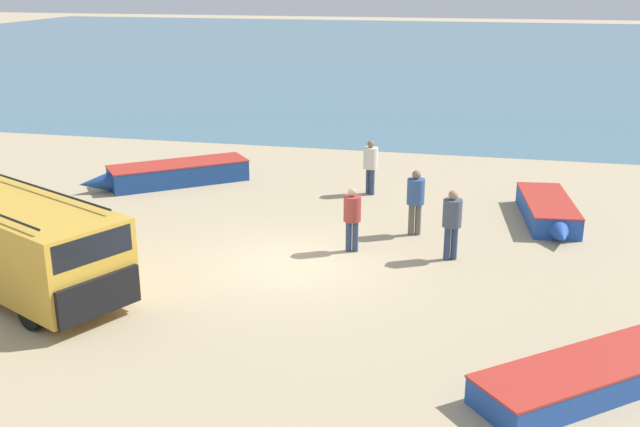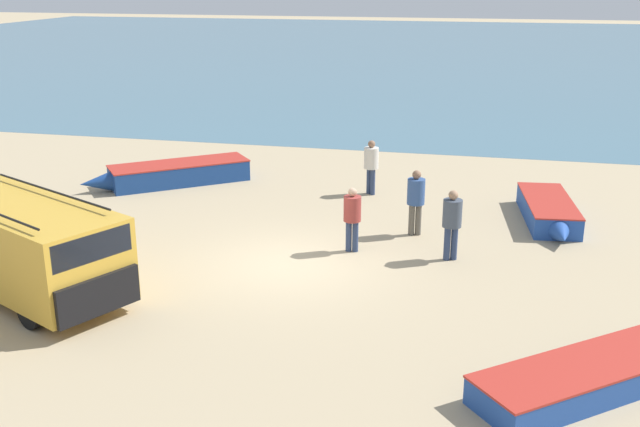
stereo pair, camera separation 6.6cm
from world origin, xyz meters
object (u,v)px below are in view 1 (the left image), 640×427
(fisherman_3, at_px, (416,197))
(fisherman_2, at_px, (452,219))
(fishing_rowboat_1, at_px, (548,211))
(fishing_rowboat_2, at_px, (603,372))
(fisherman_1, at_px, (352,214))
(fishing_rowboat_0, at_px, (172,174))
(fisherman_0, at_px, (371,162))
(parked_van, at_px, (24,245))

(fisherman_3, bearing_deg, fisherman_2, -162.04)
(fishing_rowboat_1, height_order, fisherman_3, fisherman_3)
(fishing_rowboat_2, bearing_deg, fisherman_2, 78.48)
(fisherman_1, height_order, fisherman_3, fisherman_3)
(fishing_rowboat_1, distance_m, fisherman_1, 6.01)
(fishing_rowboat_2, bearing_deg, fishing_rowboat_0, 100.43)
(fisherman_0, bearing_deg, fisherman_2, -111.67)
(parked_van, distance_m, fisherman_1, 7.49)
(parked_van, bearing_deg, fishing_rowboat_1, 60.37)
(fishing_rowboat_0, xyz_separation_m, fishing_rowboat_2, (12.06, -10.05, -0.09))
(fisherman_1, distance_m, fisherman_3, 2.09)
(fishing_rowboat_2, relative_size, fisherman_2, 2.71)
(fisherman_1, bearing_deg, fisherman_3, 136.81)
(fishing_rowboat_2, bearing_deg, fisherman_1, 94.92)
(fisherman_1, bearing_deg, fishing_rowboat_2, 42.80)
(fishing_rowboat_1, xyz_separation_m, fishing_rowboat_2, (0.37, -8.74, -0.05))
(fishing_rowboat_2, distance_m, fisherman_0, 11.78)
(parked_van, relative_size, fishing_rowboat_1, 1.30)
(fisherman_1, xyz_separation_m, fisherman_3, (1.38, 1.57, 0.07))
(fisherman_2, relative_size, fisherman_3, 0.99)
(parked_van, xyz_separation_m, fisherman_3, (7.68, 5.62, -0.07))
(parked_van, bearing_deg, fisherman_0, 83.36)
(fisherman_0, xyz_separation_m, fisherman_2, (2.77, -5.07, 0.02))
(fishing_rowboat_1, bearing_deg, fisherman_0, -113.27)
(parked_van, relative_size, fisherman_3, 3.18)
(fisherman_0, distance_m, fisherman_3, 3.89)
(fishing_rowboat_0, bearing_deg, fisherman_2, 114.36)
(parked_van, distance_m, fishing_rowboat_2, 11.63)
(fishing_rowboat_1, distance_m, fisherman_2, 4.32)
(parked_van, bearing_deg, fisherman_1, 59.25)
(fishing_rowboat_1, bearing_deg, fisherman_3, -68.03)
(parked_van, height_order, fisherman_0, parked_van)
(fishing_rowboat_2, bearing_deg, fisherman_3, 79.57)
(fisherman_0, xyz_separation_m, fisherman_1, (0.36, -5.04, -0.04))
(fishing_rowboat_1, xyz_separation_m, fisherman_2, (-2.46, -3.47, 0.73))
(fishing_rowboat_2, xyz_separation_m, fisherman_1, (-5.24, 5.30, 0.72))
(fishing_rowboat_1, height_order, fishing_rowboat_2, fishing_rowboat_1)
(fishing_rowboat_1, height_order, fisherman_0, fisherman_0)
(fisherman_2, distance_m, fisherman_3, 1.90)
(fisherman_0, distance_m, fisherman_2, 5.77)
(fishing_rowboat_2, distance_m, fisherman_1, 7.48)
(fishing_rowboat_0, height_order, fishing_rowboat_2, fishing_rowboat_0)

